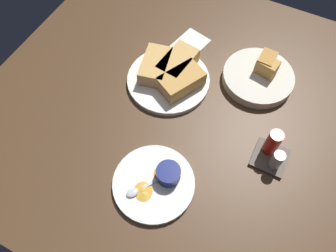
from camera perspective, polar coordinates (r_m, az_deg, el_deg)
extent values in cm
cube|color=#4C331E|center=(96.94, 1.06, 4.11)|extent=(110.00, 110.00, 3.00)
cylinder|color=white|center=(99.07, 0.05, 8.18)|extent=(25.13, 25.13, 1.60)
cube|color=tan|center=(94.88, 2.40, 7.99)|extent=(15.04, 12.75, 4.80)
cube|color=#DB938E|center=(94.88, 2.40, 7.99)|extent=(14.99, 12.34, 0.80)
cube|color=tan|center=(99.04, 1.73, 11.07)|extent=(13.88, 9.24, 4.80)
cube|color=#DB938E|center=(99.04, 1.73, 11.07)|extent=(14.06, 8.67, 0.80)
cube|color=tan|center=(98.42, -2.22, 10.62)|extent=(14.34, 10.24, 4.80)
cube|color=#DB938E|center=(98.42, -2.22, 10.62)|extent=(14.46, 9.70, 0.80)
cylinder|color=navy|center=(99.39, -2.27, 11.05)|extent=(6.92, 6.92, 4.28)
cylinder|color=black|center=(98.07, -2.31, 11.71)|extent=(5.67, 5.67, 0.60)
cube|color=silver|center=(96.90, 2.08, 7.47)|extent=(2.09, 5.53, 0.40)
ellipsoid|color=silver|center=(98.92, -0.40, 9.19)|extent=(2.90, 3.63, 0.80)
cylinder|color=white|center=(83.25, -2.56, -10.15)|extent=(21.00, 21.00, 1.60)
cylinder|color=navy|center=(81.22, 0.08, -8.46)|extent=(6.24, 6.24, 3.73)
cylinder|color=olive|center=(79.86, 0.08, -8.09)|extent=(5.12, 5.12, 0.60)
cube|color=silver|center=(82.21, -2.84, -10.04)|extent=(5.00, 3.75, 0.40)
ellipsoid|color=silver|center=(81.61, -6.34, -11.71)|extent=(3.88, 3.62, 0.80)
cone|color=gold|center=(81.65, -4.47, -11.36)|extent=(5.57, 5.57, 0.60)
cone|color=orange|center=(82.86, -0.57, -8.53)|extent=(8.18, 8.18, 0.60)
cone|color=gold|center=(81.41, -4.41, -11.87)|extent=(5.53, 5.53, 0.60)
cylinder|color=silver|center=(102.50, 15.66, 8.31)|extent=(21.42, 21.42, 3.00)
cube|color=#C68C42|center=(101.57, 16.98, 10.81)|extent=(6.19, 4.66, 5.06)
cube|color=tan|center=(100.71, 17.16, 10.01)|extent=(5.40, 6.69, 4.70)
cube|color=brown|center=(90.33, 17.64, -5.37)|extent=(9.00, 9.00, 1.00)
cylinder|color=red|center=(87.03, 18.10, -2.80)|extent=(3.60, 3.60, 8.50)
cylinder|color=#B2B2B2|center=(86.57, 18.75, -5.76)|extent=(3.00, 3.00, 6.00)
cube|color=white|center=(110.07, 4.03, 14.48)|extent=(12.79, 11.30, 0.40)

